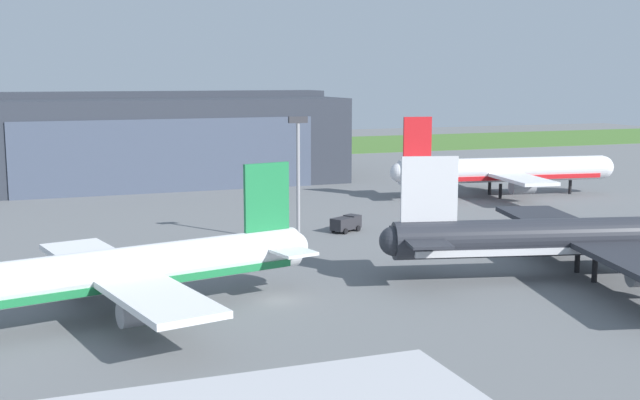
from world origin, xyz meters
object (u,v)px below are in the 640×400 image
at_px(airliner_near_right, 602,237).
at_px(apron_light_mast, 298,168).
at_px(airliner_far_left, 504,171).
at_px(airliner_near_left, 112,273).
at_px(maintenance_hangar, 151,138).
at_px(baggage_tug, 346,223).

bearing_deg(airliner_near_right, apron_light_mast, 131.77).
bearing_deg(airliner_far_left, airliner_near_left, -145.49).
xyz_separation_m(maintenance_hangar, apron_light_mast, (7.45, -69.79, 1.11)).
relative_size(airliner_near_right, baggage_tug, 9.57).
bearing_deg(airliner_near_right, baggage_tug, 116.15).
bearing_deg(airliner_near_right, airliner_far_left, 66.92).
xyz_separation_m(maintenance_hangar, airliner_near_left, (-17.68, -93.84, -4.34)).
distance_m(maintenance_hangar, apron_light_mast, 70.20).
bearing_deg(baggage_tug, apron_light_mast, -149.86).
relative_size(airliner_far_left, airliner_near_right, 0.88).
height_order(maintenance_hangar, apron_light_mast, maintenance_hangar).
distance_m(maintenance_hangar, airliner_far_left, 70.02).
height_order(maintenance_hangar, airliner_near_right, maintenance_hangar).
bearing_deg(airliner_near_left, airliner_far_left, 34.51).
relative_size(airliner_far_left, apron_light_mast, 2.59).
bearing_deg(apron_light_mast, baggage_tug, 30.14).
xyz_separation_m(airliner_near_left, airliner_near_right, (49.22, -2.91, 0.15)).
bearing_deg(airliner_near_left, maintenance_hangar, 79.33).
bearing_deg(airliner_far_left, baggage_tug, -151.98).
xyz_separation_m(airliner_near_right, apron_light_mast, (-24.08, 26.96, 5.30)).
bearing_deg(airliner_far_left, apron_light_mast, -151.58).
height_order(airliner_far_left, airliner_near_left, airliner_far_left).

